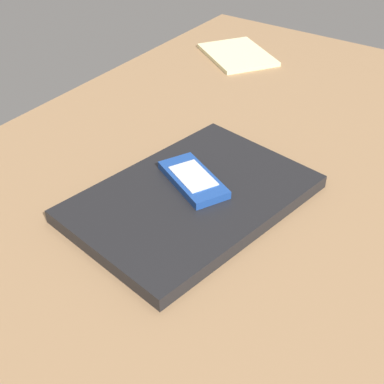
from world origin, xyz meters
TOP-DOWN VIEW (x-y plane):
  - desk_surface at (0.00, 0.00)cm, footprint 120.00×80.00cm
  - laptop_closed at (-9.09, 1.46)cm, footprint 34.83×26.42cm
  - cell_phone_on_laptop at (-7.14, 2.62)cm, footprint 9.60×12.22cm
  - notepad at (38.37, 22.61)cm, footprint 18.86×19.91cm

SIDE VIEW (x-z plane):
  - desk_surface at x=0.00cm, z-range 0.00..3.00cm
  - notepad at x=38.37cm, z-range 3.00..3.80cm
  - laptop_closed at x=-9.09cm, z-range 3.00..4.87cm
  - cell_phone_on_laptop at x=-7.14cm, z-range 4.84..6.08cm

